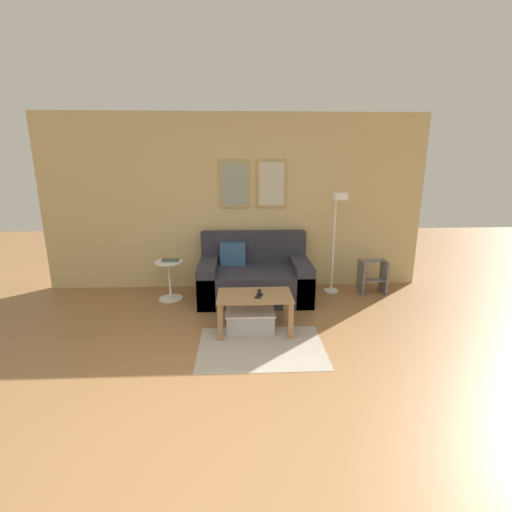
{
  "coord_description": "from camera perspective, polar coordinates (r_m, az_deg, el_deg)",
  "views": [
    {
      "loc": [
        0.07,
        -2.1,
        1.93
      ],
      "look_at": [
        0.25,
        1.95,
        0.85
      ],
      "focal_mm": 26.0,
      "sensor_mm": 36.0,
      "label": 1
    }
  ],
  "objects": [
    {
      "name": "step_stool",
      "position": [
        5.69,
        17.49,
        -2.89
      ],
      "size": [
        0.37,
        0.28,
        0.48
      ],
      "color": "slate",
      "rests_on": "ground_plane"
    },
    {
      "name": "coffee_table",
      "position": [
        4.22,
        -0.2,
        -7.16
      ],
      "size": [
        0.84,
        0.51,
        0.44
      ],
      "color": "#997047",
      "rests_on": "ground_plane"
    },
    {
      "name": "wall_back",
      "position": [
        5.53,
        -3.25,
        8.16
      ],
      "size": [
        5.6,
        0.09,
        2.55
      ],
      "color": "tan",
      "rests_on": "ground_plane"
    },
    {
      "name": "floor_lamp",
      "position": [
        5.25,
        12.44,
        5.25
      ],
      "size": [
        0.21,
        0.43,
        1.48
      ],
      "color": "white",
      "rests_on": "ground_plane"
    },
    {
      "name": "remote_control",
      "position": [
        4.23,
        0.51,
        -5.58
      ],
      "size": [
        0.05,
        0.15,
        0.02
      ],
      "primitive_type": "cube",
      "rotation": [
        0.0,
        0.0,
        -0.07
      ],
      "color": "black",
      "rests_on": "coffee_table"
    },
    {
      "name": "storage_bin",
      "position": [
        4.34,
        -0.91,
        -9.79
      ],
      "size": [
        0.56,
        0.38,
        0.23
      ],
      "color": "#B2B2B7",
      "rests_on": "ground_plane"
    },
    {
      "name": "area_rug",
      "position": [
        4.0,
        0.82,
        -13.87
      ],
      "size": [
        1.32,
        0.95,
        0.01
      ],
      "primitive_type": "cube",
      "color": "#A39989",
      "rests_on": "ground_plane"
    },
    {
      "name": "book_stack",
      "position": [
        5.23,
        -12.98,
        -0.6
      ],
      "size": [
        0.23,
        0.13,
        0.03
      ],
      "color": "#387F4C",
      "rests_on": "side_table"
    },
    {
      "name": "cell_phone",
      "position": [
        4.13,
        0.43,
        -6.19
      ],
      "size": [
        0.11,
        0.15,
        0.01
      ],
      "primitive_type": "cube",
      "rotation": [
        0.0,
        0.0,
        -0.34
      ],
      "color": "black",
      "rests_on": "coffee_table"
    },
    {
      "name": "couch",
      "position": [
        5.25,
        -0.28,
        -3.23
      ],
      "size": [
        1.53,
        0.97,
        0.88
      ],
      "color": "#2D2D38",
      "rests_on": "ground_plane"
    },
    {
      "name": "ground_plane",
      "position": [
        2.85,
        -3.68,
        -27.7
      ],
      "size": [
        16.0,
        16.0,
        0.0
      ],
      "primitive_type": "plane",
      "color": "olive"
    },
    {
      "name": "side_table",
      "position": [
        5.28,
        -13.15,
        -3.09
      ],
      "size": [
        0.38,
        0.38,
        0.55
      ],
      "color": "white",
      "rests_on": "ground_plane"
    }
  ]
}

